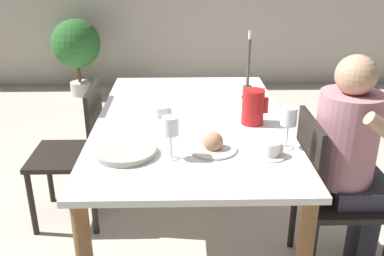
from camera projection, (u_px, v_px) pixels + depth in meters
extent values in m
plane|color=beige|center=(191.00, 236.00, 2.62)|extent=(20.00, 20.00, 0.00)
cube|color=white|center=(191.00, 122.00, 2.33)|extent=(1.02, 1.62, 0.03)
cylinder|color=brown|center=(128.00, 133.00, 3.16)|extent=(0.07, 0.07, 0.74)
cylinder|color=brown|center=(249.00, 131.00, 3.18)|extent=(0.07, 0.07, 0.74)
cylinder|color=black|center=(357.00, 215.00, 2.46)|extent=(0.04, 0.04, 0.43)
cylinder|color=black|center=(293.00, 215.00, 2.45)|extent=(0.04, 0.04, 0.43)
cube|color=black|center=(342.00, 198.00, 2.19)|extent=(0.42, 0.42, 0.03)
cube|color=black|center=(308.00, 159.00, 2.10)|extent=(0.03, 0.39, 0.43)
cylinder|color=black|center=(32.00, 204.00, 2.56)|extent=(0.04, 0.04, 0.43)
cylinder|color=black|center=(49.00, 174.00, 2.90)|extent=(0.04, 0.04, 0.43)
cylinder|color=black|center=(94.00, 203.00, 2.57)|extent=(0.04, 0.04, 0.43)
cylinder|color=black|center=(104.00, 173.00, 2.91)|extent=(0.04, 0.04, 0.43)
cube|color=black|center=(66.00, 156.00, 2.64)|extent=(0.42, 0.42, 0.03)
cube|color=black|center=(95.00, 121.00, 2.56)|extent=(0.03, 0.39, 0.43)
cylinder|color=#33333D|center=(357.00, 222.00, 2.36)|extent=(0.09, 0.09, 0.46)
cylinder|color=#33333D|center=(369.00, 241.00, 2.22)|extent=(0.09, 0.09, 0.46)
cube|color=#33333D|center=(356.00, 187.00, 2.18)|extent=(0.30, 0.34, 0.11)
cylinder|color=#B77A84|center=(346.00, 138.00, 2.07)|extent=(0.30, 0.30, 0.46)
sphere|color=tan|center=(356.00, 75.00, 1.95)|extent=(0.19, 0.19, 0.19)
cylinder|color=red|center=(253.00, 107.00, 2.23)|extent=(0.12, 0.12, 0.18)
cube|color=red|center=(266.00, 105.00, 2.23)|extent=(0.02, 0.02, 0.08)
cone|color=red|center=(245.00, 94.00, 2.20)|extent=(0.04, 0.04, 0.04)
cylinder|color=white|center=(286.00, 147.00, 1.99)|extent=(0.07, 0.07, 0.00)
cylinder|color=white|center=(287.00, 136.00, 1.97)|extent=(0.01, 0.01, 0.11)
cylinder|color=white|center=(289.00, 116.00, 1.93)|extent=(0.07, 0.07, 0.08)
cylinder|color=white|center=(171.00, 157.00, 1.89)|extent=(0.07, 0.07, 0.00)
cylinder|color=white|center=(171.00, 146.00, 1.87)|extent=(0.01, 0.01, 0.11)
cylinder|color=white|center=(171.00, 126.00, 1.83)|extent=(0.07, 0.07, 0.08)
cylinder|color=gold|center=(171.00, 130.00, 1.84)|extent=(0.06, 0.06, 0.05)
cylinder|color=silver|center=(270.00, 155.00, 1.91)|extent=(0.14, 0.14, 0.01)
cylinder|color=silver|center=(271.00, 148.00, 1.90)|extent=(0.08, 0.08, 0.06)
cube|color=silver|center=(282.00, 148.00, 1.90)|extent=(0.01, 0.01, 0.03)
cylinder|color=silver|center=(162.00, 117.00, 2.33)|extent=(0.14, 0.14, 0.01)
cylinder|color=silver|center=(161.00, 112.00, 2.32)|extent=(0.08, 0.08, 0.06)
cube|color=silver|center=(170.00, 111.00, 2.32)|extent=(0.01, 0.01, 0.03)
cylinder|color=#B7B2A8|center=(125.00, 153.00, 1.92)|extent=(0.27, 0.27, 0.02)
cylinder|color=#B7B2A8|center=(125.00, 150.00, 1.91)|extent=(0.28, 0.28, 0.01)
cylinder|color=silver|center=(213.00, 149.00, 1.96)|extent=(0.22, 0.22, 0.01)
sphere|color=tan|center=(213.00, 142.00, 1.95)|extent=(0.09, 0.09, 0.09)
cylinder|color=#4C4238|center=(247.00, 87.00, 2.84)|extent=(0.06, 0.06, 0.01)
cylinder|color=#4C4238|center=(248.00, 63.00, 2.77)|extent=(0.02, 0.02, 0.31)
cylinder|color=beige|center=(250.00, 35.00, 2.70)|extent=(0.02, 0.02, 0.05)
cylinder|color=beige|center=(81.00, 88.00, 5.12)|extent=(0.24, 0.24, 0.16)
cylinder|color=brown|center=(79.00, 73.00, 5.04)|extent=(0.04, 0.04, 0.22)
sphere|color=#2D6B2D|center=(76.00, 43.00, 4.91)|extent=(0.56, 0.56, 0.56)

